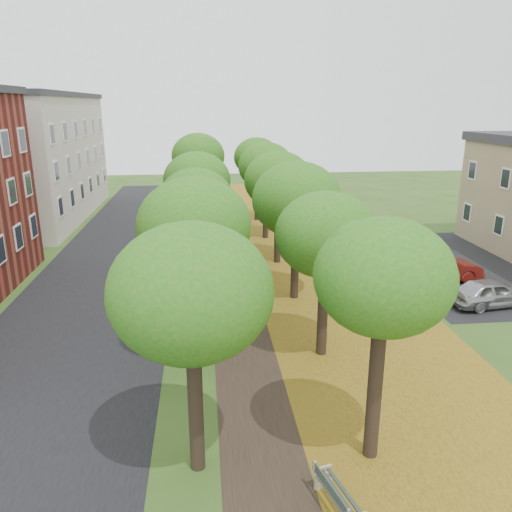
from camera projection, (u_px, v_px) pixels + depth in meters
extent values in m
plane|color=#2D4C19|center=(278.00, 461.00, 13.76)|extent=(120.00, 120.00, 0.00)
cube|color=black|center=(103.00, 284.00, 27.28)|extent=(8.00, 70.00, 0.01)
cube|color=black|center=(239.00, 279.00, 28.03)|extent=(3.20, 70.00, 0.01)
cube|color=olive|center=(326.00, 276.00, 28.53)|extent=(7.50, 70.00, 0.01)
cube|color=black|center=(459.00, 266.00, 30.33)|extent=(9.00, 16.00, 0.01)
cylinder|color=black|center=(196.00, 406.00, 12.99)|extent=(0.40, 0.40, 3.80)
ellipsoid|color=#1A6A16|center=(191.00, 292.00, 12.06)|extent=(3.91, 3.91, 3.33)
cylinder|color=black|center=(197.00, 314.00, 18.70)|extent=(0.40, 0.40, 3.80)
ellipsoid|color=#1A6A16|center=(194.00, 232.00, 17.77)|extent=(3.91, 3.91, 3.33)
cylinder|color=black|center=(198.00, 265.00, 24.40)|extent=(0.40, 0.40, 3.80)
ellipsoid|color=#1A6A16|center=(196.00, 201.00, 23.48)|extent=(3.91, 3.91, 3.33)
cylinder|color=black|center=(199.00, 235.00, 30.11)|extent=(0.40, 0.40, 3.80)
ellipsoid|color=#1A6A16|center=(197.00, 182.00, 29.19)|extent=(3.91, 3.91, 3.33)
cylinder|color=black|center=(199.00, 214.00, 35.82)|extent=(0.40, 0.40, 3.80)
ellipsoid|color=#1A6A16|center=(198.00, 169.00, 34.90)|extent=(3.91, 3.91, 3.33)
cylinder|color=black|center=(200.00, 199.00, 41.53)|extent=(0.40, 0.40, 3.80)
ellipsoid|color=#1A6A16|center=(198.00, 160.00, 40.61)|extent=(3.91, 3.91, 3.33)
cylinder|color=black|center=(374.00, 395.00, 13.47)|extent=(0.40, 0.40, 3.80)
ellipsoid|color=#1A6A16|center=(383.00, 285.00, 12.54)|extent=(3.91, 3.91, 3.33)
cylinder|color=black|center=(323.00, 309.00, 19.18)|extent=(0.40, 0.40, 3.80)
ellipsoid|color=#1A6A16|center=(326.00, 229.00, 18.25)|extent=(3.91, 3.91, 3.33)
cylinder|color=black|center=(295.00, 262.00, 24.88)|extent=(0.40, 0.40, 3.80)
ellipsoid|color=#1A6A16|center=(296.00, 199.00, 23.96)|extent=(3.91, 3.91, 3.33)
cylinder|color=black|center=(277.00, 232.00, 30.59)|extent=(0.40, 0.40, 3.80)
ellipsoid|color=#1A6A16|center=(278.00, 181.00, 29.67)|extent=(3.91, 3.91, 3.33)
cylinder|color=black|center=(265.00, 212.00, 36.30)|extent=(0.40, 0.40, 3.80)
ellipsoid|color=#1A6A16|center=(266.00, 169.00, 35.38)|extent=(3.91, 3.91, 3.33)
cylinder|color=black|center=(257.00, 198.00, 42.01)|extent=(0.40, 0.40, 3.80)
ellipsoid|color=#1A6A16|center=(257.00, 160.00, 41.09)|extent=(3.91, 3.91, 3.33)
cube|color=beige|center=(22.00, 159.00, 42.00)|extent=(10.00, 20.00, 10.00)
cube|color=#2D2D33|center=(13.00, 95.00, 40.49)|extent=(10.30, 20.30, 0.40)
cube|color=#28322C|center=(340.00, 496.00, 11.93)|extent=(0.90, 1.86, 0.04)
cube|color=#28322C|center=(331.00, 489.00, 11.77)|extent=(0.49, 1.75, 0.26)
cube|color=silver|center=(323.00, 480.00, 12.73)|extent=(0.50, 0.18, 0.45)
cube|color=silver|center=(324.00, 467.00, 12.62)|extent=(0.45, 0.17, 0.04)
imported|color=#A2A2A6|center=(491.00, 293.00, 24.15)|extent=(4.24, 2.19, 1.38)
imported|color=maroon|center=(439.00, 268.00, 27.57)|extent=(4.78, 1.99, 1.54)
imported|color=#37363C|center=(429.00, 262.00, 28.98)|extent=(4.95, 3.11, 1.34)
imported|color=silver|center=(404.00, 243.00, 32.78)|extent=(5.36, 3.78, 1.36)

